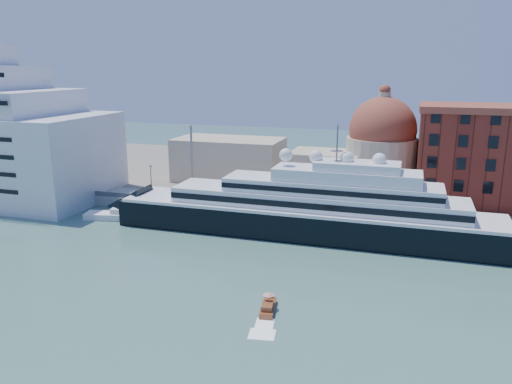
% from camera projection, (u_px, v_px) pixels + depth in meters
% --- Properties ---
extents(ground, '(400.00, 400.00, 0.00)m').
position_uv_depth(ground, '(221.00, 272.00, 84.57)').
color(ground, '#3C6861').
rests_on(ground, ground).
extents(quay, '(180.00, 10.00, 2.50)m').
position_uv_depth(quay, '(274.00, 211.00, 115.71)').
color(quay, gray).
rests_on(quay, ground).
extents(land, '(260.00, 72.00, 2.00)m').
position_uv_depth(land, '(309.00, 176.00, 153.69)').
color(land, slate).
rests_on(land, ground).
extents(quay_fence, '(180.00, 0.10, 1.20)m').
position_uv_depth(quay_fence, '(269.00, 208.00, 111.09)').
color(quay_fence, slate).
rests_on(quay_fence, quay).
extents(superyacht, '(89.61, 12.42, 26.78)m').
position_uv_depth(superyacht, '(293.00, 212.00, 102.66)').
color(superyacht, black).
rests_on(superyacht, ground).
extents(service_barge, '(12.68, 6.49, 2.72)m').
position_uv_depth(service_barge, '(113.00, 215.00, 113.59)').
color(service_barge, white).
rests_on(service_barge, ground).
extents(water_taxi, '(2.77, 5.90, 2.70)m').
position_uv_depth(water_taxi, '(268.00, 307.00, 70.80)').
color(water_taxi, brown).
rests_on(water_taxi, ground).
extents(church, '(66.00, 18.00, 25.50)m').
position_uv_depth(church, '(321.00, 154.00, 133.41)').
color(church, beige).
rests_on(church, land).
extents(lamp_posts, '(120.80, 2.40, 18.00)m').
position_uv_depth(lamp_posts, '(220.00, 173.00, 115.68)').
color(lamp_posts, slate).
rests_on(lamp_posts, quay).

